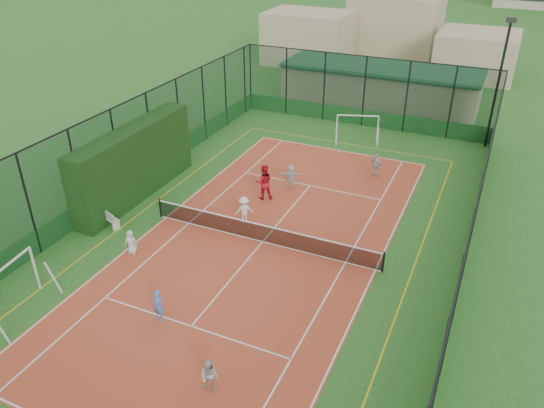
# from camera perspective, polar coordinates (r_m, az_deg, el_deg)

# --- Properties ---
(ground) EXTENTS (300.00, 300.00, 0.00)m
(ground) POSITION_cam_1_polar(r_m,az_deg,el_deg) (25.34, -1.01, -4.10)
(ground) COLOR #296121
(ground) RESTS_ON ground
(court_slab) EXTENTS (11.17, 23.97, 0.01)m
(court_slab) POSITION_cam_1_polar(r_m,az_deg,el_deg) (25.34, -1.01, -4.09)
(court_slab) COLOR #C1482A
(court_slab) RESTS_ON ground
(tennis_net) EXTENTS (11.67, 0.12, 1.06)m
(tennis_net) POSITION_cam_1_polar(r_m,az_deg,el_deg) (25.05, -1.02, -3.09)
(tennis_net) COLOR black
(tennis_net) RESTS_ON ground
(perimeter_fence) EXTENTS (18.12, 34.12, 5.00)m
(perimeter_fence) POSITION_cam_1_polar(r_m,az_deg,el_deg) (24.05, -1.07, 0.88)
(perimeter_fence) COLOR #113420
(perimeter_fence) RESTS_ON ground
(floodlight_ne) EXTENTS (0.60, 0.26, 8.25)m
(floodlight_ne) POSITION_cam_1_polar(r_m,az_deg,el_deg) (37.02, 23.09, 11.64)
(floodlight_ne) COLOR black
(floodlight_ne) RESTS_ON ground
(clubhouse) EXTENTS (15.20, 7.20, 3.15)m
(clubhouse) POSITION_cam_1_polar(r_m,az_deg,el_deg) (43.87, 11.58, 12.36)
(clubhouse) COLOR tan
(clubhouse) RESTS_ON ground
(hedge_left) EXTENTS (1.34, 8.92, 3.90)m
(hedge_left) POSITION_cam_1_polar(r_m,az_deg,el_deg) (29.49, -14.59, 4.32)
(hedge_left) COLOR black
(hedge_left) RESTS_ON ground
(white_bench) EXTENTS (1.79, 1.02, 0.97)m
(white_bench) POSITION_cam_1_polar(r_m,az_deg,el_deg) (27.74, -17.32, -1.19)
(white_bench) COLOR white
(white_bench) RESTS_ON ground
(futsal_goal_near) EXTENTS (3.25, 1.31, 2.04)m
(futsal_goal_near) POSITION_cam_1_polar(r_m,az_deg,el_deg) (23.10, -26.48, -8.34)
(futsal_goal_near) COLOR white
(futsal_goal_near) RESTS_ON ground
(futsal_goal_far) EXTENTS (2.94, 1.66, 1.82)m
(futsal_goal_far) POSITION_cam_1_polar(r_m,az_deg,el_deg) (36.51, 9.13, 8.02)
(futsal_goal_far) COLOR white
(futsal_goal_far) RESTS_ON ground
(child_near_left) EXTENTS (0.67, 0.54, 1.19)m
(child_near_left) POSITION_cam_1_polar(r_m,az_deg,el_deg) (25.07, -14.94, -3.98)
(child_near_left) COLOR silver
(child_near_left) RESTS_ON court_slab
(child_near_mid) EXTENTS (0.54, 0.39, 1.37)m
(child_near_mid) POSITION_cam_1_polar(r_m,az_deg,el_deg) (21.00, -12.14, -10.64)
(child_near_mid) COLOR #5080E5
(child_near_mid) RESTS_ON court_slab
(child_near_right) EXTENTS (0.66, 0.55, 1.25)m
(child_near_right) POSITION_cam_1_polar(r_m,az_deg,el_deg) (18.23, -6.76, -17.93)
(child_near_right) COLOR silver
(child_near_right) RESTS_ON court_slab
(child_far_left) EXTENTS (1.06, 1.01, 1.45)m
(child_far_left) POSITION_cam_1_polar(r_m,az_deg,el_deg) (26.50, -3.02, -0.65)
(child_far_left) COLOR white
(child_far_left) RESTS_ON court_slab
(child_far_right) EXTENTS (0.91, 0.63, 1.44)m
(child_far_right) POSITION_cam_1_polar(r_m,az_deg,el_deg) (31.74, 11.14, 4.12)
(child_far_right) COLOR silver
(child_far_right) RESTS_ON court_slab
(child_far_back) EXTENTS (1.34, 0.84, 1.38)m
(child_far_back) POSITION_cam_1_polar(r_m,az_deg,el_deg) (29.95, 2.00, 3.04)
(child_far_back) COLOR silver
(child_far_back) RESTS_ON court_slab
(coach) EXTENTS (1.21, 1.13, 1.98)m
(coach) POSITION_cam_1_polar(r_m,az_deg,el_deg) (28.60, -0.88, 2.38)
(coach) COLOR #B51324
(coach) RESTS_ON court_slab
(tennis_balls) EXTENTS (5.10, 1.51, 0.07)m
(tennis_balls) POSITION_cam_1_polar(r_m,az_deg,el_deg) (26.55, -0.61, -2.28)
(tennis_balls) COLOR #CCE033
(tennis_balls) RESTS_ON court_slab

